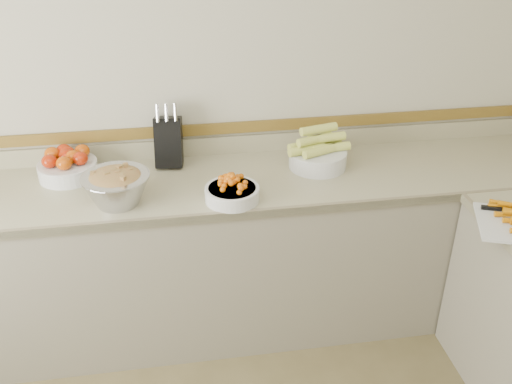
{
  "coord_description": "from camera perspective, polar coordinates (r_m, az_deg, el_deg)",
  "views": [
    {
      "loc": [
        -0.0,
        -0.85,
        2.23
      ],
      "look_at": [
        0.35,
        1.35,
        1.0
      ],
      "focal_mm": 40.0,
      "sensor_mm": 36.0,
      "label": 1
    }
  ],
  "objects": [
    {
      "name": "counter_back",
      "position": [
        3.09,
        -7.45,
        -6.49
      ],
      "size": [
        4.0,
        0.65,
        1.08
      ],
      "color": "gray",
      "rests_on": "ground_plane"
    },
    {
      "name": "tomato_bowl",
      "position": [
        3.02,
        -18.33,
        2.59
      ],
      "size": [
        0.3,
        0.3,
        0.14
      ],
      "color": "silver",
      "rests_on": "counter_back"
    },
    {
      "name": "corn_bowl",
      "position": [
        2.98,
        6.2,
        3.81
      ],
      "size": [
        0.33,
        0.3,
        0.22
      ],
      "color": "silver",
      "rests_on": "counter_back"
    },
    {
      "name": "cherry_tomato_bowl",
      "position": [
        2.66,
        -2.42,
        0.1
      ],
      "size": [
        0.26,
        0.26,
        0.13
      ],
      "color": "silver",
      "rests_on": "counter_back"
    },
    {
      "name": "rhubarb_bowl",
      "position": [
        2.69,
        -13.79,
        0.59
      ],
      "size": [
        0.31,
        0.31,
        0.18
      ],
      "color": "#B2B2BA",
      "rests_on": "counter_back"
    },
    {
      "name": "back_wall",
      "position": [
        2.99,
        -8.78,
        10.51
      ],
      "size": [
        4.0,
        0.0,
        4.0
      ],
      "primitive_type": "plane",
      "rotation": [
        1.57,
        0.0,
        0.0
      ],
      "color": "#B2AD93",
      "rests_on": "ground_plane"
    },
    {
      "name": "knife_block",
      "position": [
        2.99,
        -8.74,
        5.1
      ],
      "size": [
        0.16,
        0.18,
        0.34
      ],
      "color": "black",
      "rests_on": "counter_back"
    }
  ]
}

